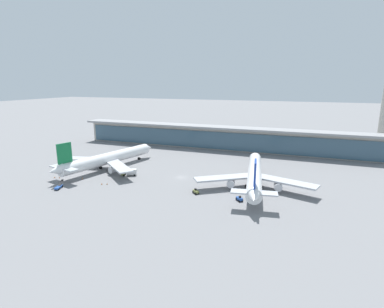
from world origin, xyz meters
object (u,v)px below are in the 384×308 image
object	(u,v)px
safety_cone_charlie	(102,184)
safety_cone_echo	(82,179)
airliner_left_stand	(107,159)
service_truck_by_tail_blue	(59,187)
safety_cone_delta	(107,184)
safety_cone_alpha	(55,177)
service_truck_mid_apron_blue	(239,199)
service_truck_near_nose_olive	(196,191)
safety_cone_bravo	(59,177)
airliner_centre_stand	(255,175)
service_truck_under_wing_olive	(130,172)

from	to	relation	value
safety_cone_charlie	safety_cone_echo	xyz separation A→B (m)	(-12.88, 2.99, 0.00)
airliner_left_stand	service_truck_by_tail_blue	world-z (taller)	airliner_left_stand
safety_cone_delta	safety_cone_alpha	bearing A→B (deg)	-178.25
safety_cone_charlie	service_truck_mid_apron_blue	bearing A→B (deg)	2.68
safety_cone_charlie	service_truck_near_nose_olive	bearing A→B (deg)	5.83
service_truck_mid_apron_blue	safety_cone_charlie	xyz separation A→B (m)	(-59.41, -2.78, -0.56)
airliner_left_stand	safety_cone_charlie	xyz separation A→B (m)	(12.32, -20.94, -5.11)
safety_cone_bravo	safety_cone_echo	distance (m)	11.37
service_truck_near_nose_olive	safety_cone_alpha	world-z (taller)	service_truck_near_nose_olive
airliner_left_stand	safety_cone_bravo	world-z (taller)	airliner_left_stand
airliner_left_stand	safety_cone_alpha	size ratio (longest dim) A/B	91.56
airliner_centre_stand	safety_cone_charlie	size ratio (longest dim) A/B	92.31
airliner_left_stand	safety_cone_charlie	world-z (taller)	airliner_left_stand
safety_cone_delta	safety_cone_bravo	bearing A→B (deg)	-179.38
service_truck_under_wing_olive	safety_cone_alpha	size ratio (longest dim) A/B	10.88
safety_cone_charlie	safety_cone_delta	world-z (taller)	same
airliner_centre_stand	service_truck_by_tail_blue	bearing A→B (deg)	-157.85
airliner_left_stand	safety_cone_echo	distance (m)	18.67
safety_cone_alpha	safety_cone_charlie	distance (m)	26.23
safety_cone_bravo	safety_cone_charlie	bearing A→B (deg)	-1.67
service_truck_near_nose_olive	safety_cone_alpha	bearing A→B (deg)	-176.52
service_truck_near_nose_olive	service_truck_by_tail_blue	bearing A→B (deg)	-165.07
airliner_centre_stand	service_truck_by_tail_blue	distance (m)	81.54
airliner_left_stand	service_truck_under_wing_olive	distance (m)	17.83
service_truck_under_wing_olive	service_truck_mid_apron_blue	bearing A→B (deg)	-13.11
airliner_centre_stand	safety_cone_echo	world-z (taller)	airliner_centre_stand
safety_cone_alpha	safety_cone_echo	size ratio (longest dim) A/B	1.00
service_truck_mid_apron_blue	safety_cone_alpha	bearing A→B (deg)	-178.22
service_truck_mid_apron_blue	safety_cone_charlie	bearing A→B (deg)	-177.32
service_truck_near_nose_olive	safety_cone_echo	size ratio (longest dim) A/B	4.65
airliner_left_stand	safety_cone_alpha	distance (m)	25.56
safety_cone_alpha	safety_cone_bravo	size ratio (longest dim) A/B	1.00
airliner_left_stand	service_truck_under_wing_olive	bearing A→B (deg)	-17.80
service_truck_mid_apron_blue	safety_cone_charlie	world-z (taller)	service_truck_mid_apron_blue
service_truck_under_wing_olive	airliner_left_stand	bearing A→B (deg)	162.20
safety_cone_delta	safety_cone_echo	size ratio (longest dim) A/B	1.00
service_truck_under_wing_olive	safety_cone_echo	world-z (taller)	service_truck_under_wing_olive
safety_cone_delta	service_truck_by_tail_blue	bearing A→B (deg)	-143.68
service_truck_near_nose_olive	service_truck_under_wing_olive	world-z (taller)	service_truck_under_wing_olive
airliner_left_stand	service_truck_by_tail_blue	bearing A→B (deg)	-92.25
airliner_centre_stand	safety_cone_alpha	bearing A→B (deg)	-167.13
service_truck_under_wing_olive	safety_cone_bravo	distance (m)	32.01
safety_cone_alpha	service_truck_mid_apron_blue	bearing A→B (deg)	1.78
safety_cone_charlie	service_truck_under_wing_olive	bearing A→B (deg)	74.68
safety_cone_delta	safety_cone_charlie	bearing A→B (deg)	-153.91
airliner_centre_stand	safety_cone_echo	size ratio (longest dim) A/B	92.31
service_truck_near_nose_olive	service_truck_under_wing_olive	size ratio (longest dim) A/B	0.43
safety_cone_echo	safety_cone_bravo	bearing A→B (deg)	-168.35
service_truck_near_nose_olive	safety_cone_bravo	bearing A→B (deg)	-176.90
safety_cone_alpha	airliner_left_stand	bearing A→B (deg)	56.25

